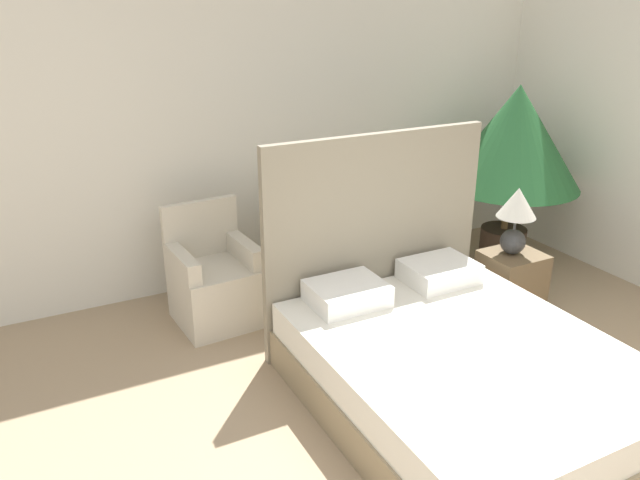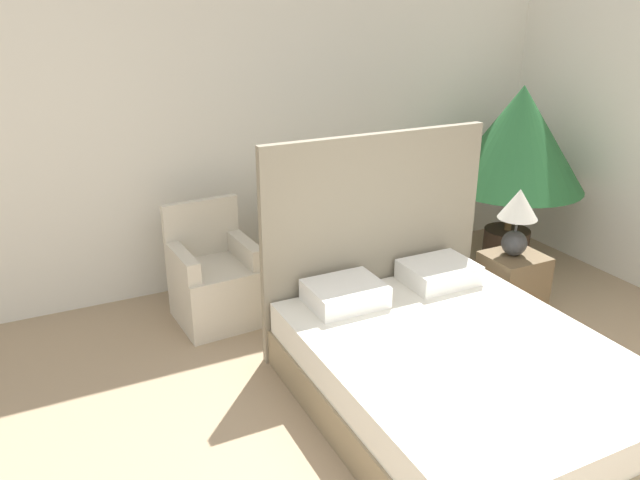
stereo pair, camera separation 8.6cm
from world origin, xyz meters
name	(u,v)px [view 1 (the left image)]	position (x,y,z in m)	size (l,w,h in m)	color
wall_back	(256,109)	(0.00, 3.68, 1.45)	(10.00, 0.06, 2.90)	silver
bed	(454,362)	(0.30, 1.36, 0.28)	(1.67, 2.07, 1.49)	#8C7A5B
armchair_near_window_left	(215,285)	(-0.64, 3.01, 0.29)	(0.62, 0.61, 0.89)	beige
armchair_near_window_right	(324,263)	(0.28, 3.01, 0.29)	(0.62, 0.61, 0.89)	beige
potted_palm	(514,142)	(2.05, 2.85, 1.14)	(1.19, 1.19, 1.62)	#38281E
nightstand	(510,284)	(1.41, 2.08, 0.25)	(0.43, 0.38, 0.50)	brown
table_lamp	(516,213)	(1.40, 2.09, 0.82)	(0.29, 0.29, 0.51)	#333333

